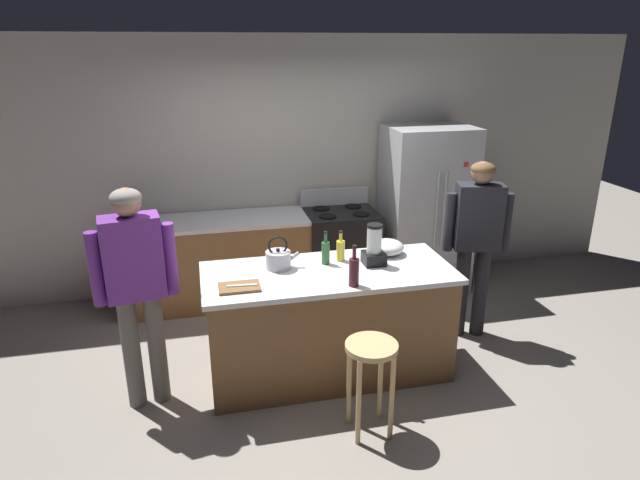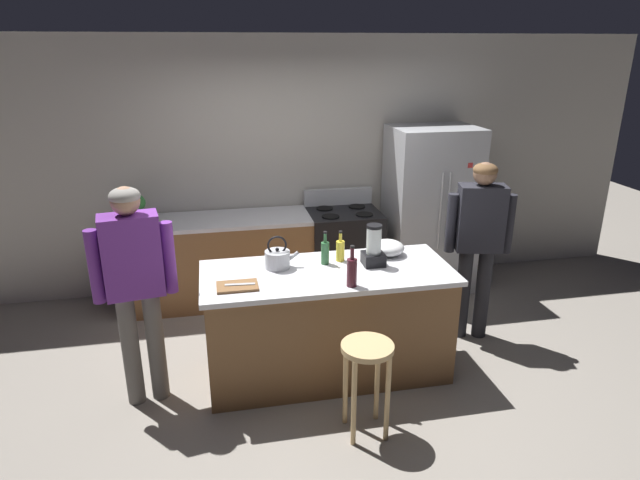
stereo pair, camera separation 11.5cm
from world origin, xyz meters
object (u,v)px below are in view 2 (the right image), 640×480
bottle_soda (340,250)px  cutting_board (237,286)px  stove_range (343,251)px  potted_plant (135,206)px  bottle_wine (352,271)px  person_by_island_left (135,277)px  chef_knife (240,284)px  mixing_bowl (388,248)px  kitchen_island (327,322)px  bottle_olive_oil (325,252)px  tea_kettle (278,258)px  refrigerator (430,209)px  person_by_sink_right (479,235)px  bar_stool (367,365)px  blender_appliance (374,248)px

bottle_soda → cutting_board: size_ratio=0.85×
stove_range → potted_plant: size_ratio=3.65×
bottle_wine → bottle_soda: bearing=86.1°
person_by_island_left → chef_knife: bearing=-6.6°
potted_plant → mixing_bowl: size_ratio=1.08×
chef_knife → kitchen_island: bearing=19.1°
potted_plant → bottle_olive_oil: 2.14m
bottle_wine → tea_kettle: (-0.49, 0.45, -0.04)m
kitchen_island → chef_knife: bearing=-165.8°
bottle_wine → mixing_bowl: bearing=50.4°
refrigerator → person_by_island_left: size_ratio=1.06×
person_by_island_left → cutting_board: size_ratio=5.63×
person_by_island_left → stove_range: bearing=39.8°
person_by_sink_right → potted_plant: (-3.04, 1.22, 0.09)m
mixing_bowl → cutting_board: size_ratio=0.93×
chef_knife → tea_kettle: bearing=49.6°
refrigerator → potted_plant: 3.07m
bar_stool → tea_kettle: 1.14m
potted_plant → bottle_olive_oil: size_ratio=1.09×
refrigerator → chef_knife: size_ratio=8.11×
bar_stool → mixing_bowl: mixing_bowl is taller
bar_stool → mixing_bowl: 1.21m
bar_stool → bottle_wine: bearing=89.0°
person_by_sink_right → kitchen_island: bearing=-167.2°
bottle_olive_oil → bar_stool: bearing=-84.2°
mixing_bowl → cutting_board: (-1.28, -0.41, -0.05)m
blender_appliance → bottle_soda: size_ratio=1.32×
blender_appliance → tea_kettle: (-0.76, 0.09, -0.06)m
stove_range → bar_stool: bearing=-99.9°
person_by_island_left → potted_plant: bearing=95.8°
bar_stool → bottle_olive_oil: bottle_olive_oil is taller
stove_range → blender_appliance: bearing=-94.7°
tea_kettle → cutting_board: tea_kettle is taller
bar_stool → tea_kettle: size_ratio=2.53×
refrigerator → blender_appliance: 1.82m
tea_kettle → refrigerator: bearing=36.5°
kitchen_island → refrigerator: refrigerator is taller
refrigerator → blender_appliance: (-1.08, -1.45, 0.17)m
person_by_sink_right → bottle_wine: (-1.33, -0.64, 0.03)m
bottle_olive_oil → chef_knife: bottle_olive_oil is taller
person_by_sink_right → cutting_board: size_ratio=5.51×
chef_knife → bar_stool: bearing=-32.6°
kitchen_island → tea_kettle: 0.67m
mixing_bowl → bar_stool: bearing=-114.4°
bottle_soda → bottle_olive_oil: bearing=-162.9°
cutting_board → bar_stool: bearing=-36.8°
person_by_island_left → person_by_sink_right: 2.90m
person_by_island_left → kitchen_island: bearing=3.6°
kitchen_island → stove_range: stove_range is taller
bar_stool → bottle_soda: bottle_soda is taller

